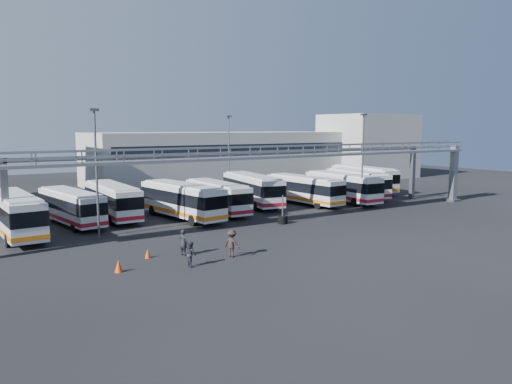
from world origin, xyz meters
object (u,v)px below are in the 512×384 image
light_pole_mid (363,156)px  pedestrian_c (232,243)px  bus_3 (182,199)px  cone_left (119,266)px  tire_stack (283,219)px  bus_9 (364,178)px  pedestrian_b (191,254)px  light_pole_back (229,152)px  cone_right (148,253)px  bus_5 (252,189)px  bus_8 (357,182)px  bus_0 (14,213)px  bus_4 (217,196)px  bus_2 (112,200)px  pedestrian_a (184,242)px  bus_7 (342,186)px  light_pole_left (96,166)px  bus_6 (304,189)px  bus_1 (71,206)px

light_pole_mid → pedestrian_c: size_ratio=5.46×
bus_3 → cone_left: (-10.65, -14.26, -1.51)m
tire_stack → bus_9: bearing=29.1°
bus_9 → pedestrian_c: size_ratio=6.17×
pedestrian_b → pedestrian_c: pedestrian_c is taller
light_pole_back → cone_right: light_pole_back is taller
bus_5 → bus_8: (14.82, -1.23, -0.07)m
bus_0 → bus_9: bearing=4.0°
pedestrian_c → cone_left: (-7.60, 0.61, -0.55)m
bus_3 → bus_4: (4.51, 1.24, -0.13)m
bus_4 → bus_8: bearing=4.2°
bus_8 → light_pole_mid: bearing=-120.1°
light_pole_mid → tire_stack: size_ratio=3.92×
bus_0 → bus_2: 9.79m
light_pole_mid → pedestrian_a: (-24.74, -8.09, -4.82)m
bus_0 → bus_7: bearing=-3.3°
light_pole_left → light_pole_back: (20.00, 14.00, 0.00)m
bus_9 → cone_right: size_ratio=18.59×
bus_2 → bus_8: (30.47, -1.72, 0.01)m
bus_6 → bus_2: bearing=167.8°
light_pole_back → bus_4: light_pole_back is taller
bus_3 → bus_4: bearing=7.6°
bus_4 → cone_left: (-15.16, -15.50, -1.38)m
pedestrian_b → tire_stack: (13.14, 8.35, -0.36)m
pedestrian_a → light_pole_left: bearing=-1.2°
bus_7 → bus_9: size_ratio=0.98×
light_pole_back → pedestrian_a: bearing=-125.9°
bus_8 → bus_5: bearing=-174.1°
light_pole_back → pedestrian_a: (-16.74, -23.09, -4.82)m
light_pole_mid → light_pole_back: bearing=118.1°
light_pole_left → bus_4: light_pole_left is taller
light_pole_left → bus_6: (24.51, 4.61, -3.94)m
light_pole_mid → tire_stack: 13.66m
light_pole_mid → bus_3: light_pole_mid is taller
bus_5 → bus_9: bus_5 is taller
light_pole_left → bus_6: size_ratio=0.94×
light_pole_left → bus_0: 7.73m
light_pole_mid → cone_right: light_pole_mid is taller
bus_8 → bus_7: bearing=-142.9°
bus_0 → bus_1: 5.62m
bus_6 → tire_stack: bearing=-142.0°
light_pole_left → bus_8: light_pole_left is taller
bus_1 → bus_9: (39.08, 2.80, 0.17)m
bus_0 → bus_4: bearing=0.4°
light_pole_back → bus_9: (18.39, -4.85, -3.82)m
light_pole_left → bus_8: 34.55m
bus_3 → bus_4: bus_3 is taller
bus_9 → pedestrian_b: bearing=-144.0°
light_pole_mid → bus_1: bearing=165.6°
bus_1 → bus_9: bus_9 is taller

